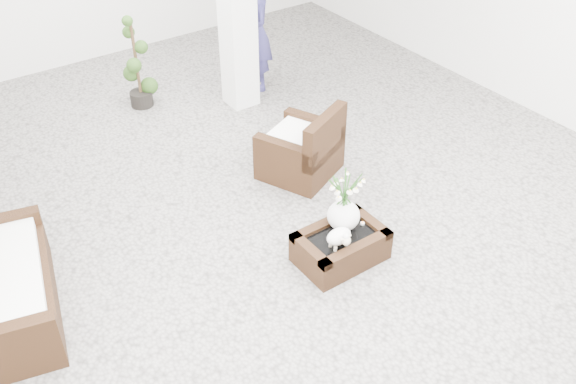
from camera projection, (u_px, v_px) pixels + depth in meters
ground at (283, 233)px, 7.19m from camera, size 11.00×11.00×0.00m
coffee_table at (341, 248)px, 6.76m from camera, size 0.90×0.60×0.31m
sheep_figurine at (339, 238)px, 6.48m from camera, size 0.28×0.23×0.21m
planter_narcissus at (345, 197)px, 6.54m from camera, size 0.44×0.44×0.80m
tealight at (363, 223)px, 6.81m from camera, size 0.04×0.04×0.03m
armchair at (300, 141)px, 7.87m from camera, size 1.10×1.09×0.90m
loveseat at (4, 280)px, 5.96m from camera, size 1.17×1.82×0.89m
topiary at (136, 62)px, 9.11m from camera, size 0.36×0.36×1.35m
shopper at (257, 33)px, 9.47m from camera, size 0.60×0.73×1.73m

